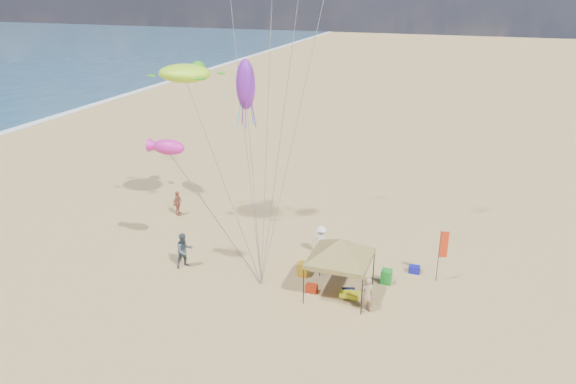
% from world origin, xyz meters
% --- Properties ---
extents(ground, '(280.00, 280.00, 0.00)m').
position_xyz_m(ground, '(0.00, 0.00, 0.00)').
color(ground, tan).
rests_on(ground, ground).
extents(canopy_tent, '(5.44, 5.44, 3.35)m').
position_xyz_m(canopy_tent, '(3.29, 0.92, 2.79)').
color(canopy_tent, black).
rests_on(canopy_tent, ground).
extents(feather_flag, '(0.40, 0.15, 2.75)m').
position_xyz_m(feather_flag, '(7.66, 3.73, 1.85)').
color(feather_flag, black).
rests_on(feather_flag, ground).
extents(cooler_red, '(0.54, 0.38, 0.38)m').
position_xyz_m(cooler_red, '(2.01, 0.66, 0.19)').
color(cooler_red, red).
rests_on(cooler_red, ground).
extents(cooler_blue, '(0.54, 0.38, 0.38)m').
position_xyz_m(cooler_blue, '(6.40, 4.14, 0.19)').
color(cooler_blue, '#121399').
rests_on(cooler_blue, ground).
extents(bag_navy, '(0.69, 0.54, 0.36)m').
position_xyz_m(bag_navy, '(3.71, 1.03, 0.18)').
color(bag_navy, black).
rests_on(bag_navy, ground).
extents(bag_orange, '(0.54, 0.69, 0.36)m').
position_xyz_m(bag_orange, '(2.14, 3.96, 0.18)').
color(bag_orange, orange).
rests_on(bag_orange, ground).
extents(chair_green, '(0.50, 0.50, 0.70)m').
position_xyz_m(chair_green, '(5.22, 2.68, 0.35)').
color(chair_green, '#178124').
rests_on(chair_green, ground).
extents(chair_yellow, '(0.50, 0.50, 0.70)m').
position_xyz_m(chair_yellow, '(1.15, 2.02, 0.35)').
color(chair_yellow, gold).
rests_on(chair_yellow, ground).
extents(crate_grey, '(0.34, 0.30, 0.28)m').
position_xyz_m(crate_grey, '(4.78, 0.26, 0.14)').
color(crate_grey, slate).
rests_on(crate_grey, ground).
extents(beach_cart, '(0.90, 0.50, 0.24)m').
position_xyz_m(beach_cart, '(3.86, 0.72, 0.20)').
color(beach_cart, '#CED417').
rests_on(beach_cart, ground).
extents(person_near_a, '(0.75, 0.68, 1.73)m').
position_xyz_m(person_near_a, '(4.80, -0.09, 0.87)').
color(person_near_a, tan).
rests_on(person_near_a, ground).
extents(person_near_b, '(1.12, 1.17, 1.89)m').
position_xyz_m(person_near_b, '(-4.88, 0.82, 0.95)').
color(person_near_b, '#3B4650').
rests_on(person_near_b, ground).
extents(person_near_c, '(1.15, 0.79, 1.64)m').
position_xyz_m(person_near_c, '(1.35, 4.53, 0.82)').
color(person_near_c, white).
rests_on(person_near_c, ground).
extents(person_far_a, '(0.39, 0.94, 1.59)m').
position_xyz_m(person_far_a, '(-8.66, 6.64, 0.80)').
color(person_far_a, '#A3583F').
rests_on(person_far_a, ground).
extents(turtle_kite, '(3.63, 3.24, 1.01)m').
position_xyz_m(turtle_kite, '(-7.15, 6.01, 9.06)').
color(turtle_kite, '#B2FF23').
rests_on(turtle_kite, ground).
extents(fish_kite, '(1.82, 1.15, 0.75)m').
position_xyz_m(fish_kite, '(-5.42, 1.00, 6.36)').
color(fish_kite, '#DC21A0').
rests_on(fish_kite, ground).
extents(squid_kite, '(1.12, 1.12, 2.84)m').
position_xyz_m(squid_kite, '(-3.94, 7.06, 8.45)').
color(squid_kite, purple).
rests_on(squid_kite, ground).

